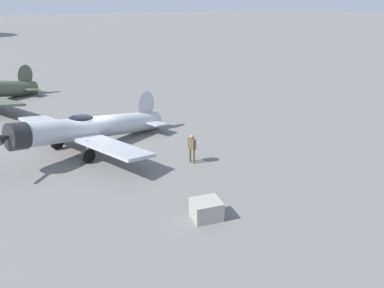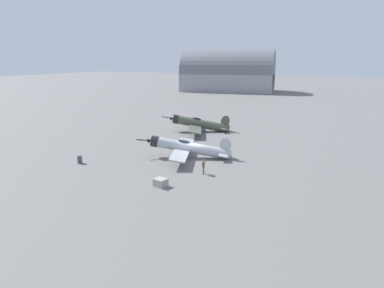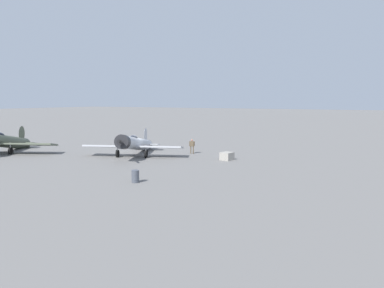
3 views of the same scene
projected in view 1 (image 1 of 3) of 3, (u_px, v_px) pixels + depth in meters
ground_plane at (98, 147)px, 23.43m from camera, size 400.00×400.00×0.00m
airplane_foreground at (89, 128)px, 22.58m from camera, size 10.61×11.31×2.92m
ground_crew_mechanic at (192, 146)px, 20.84m from camera, size 0.62×0.34×1.64m
equipment_crate at (206, 209)px, 15.75m from camera, size 1.24×1.34×0.80m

